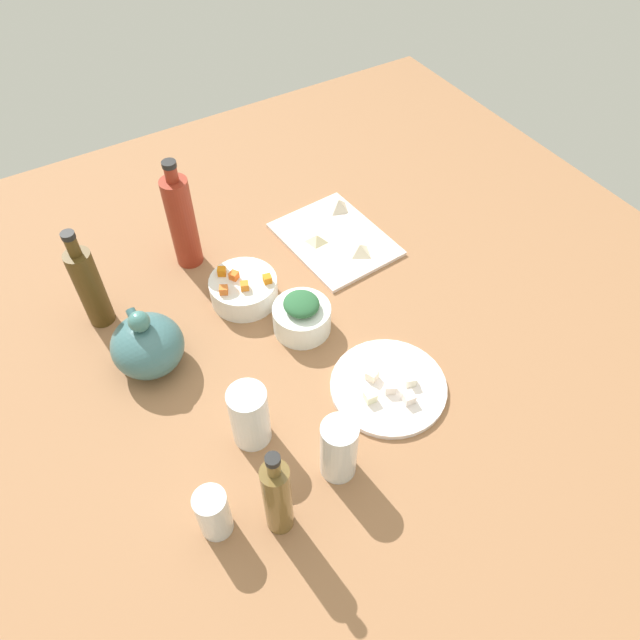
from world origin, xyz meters
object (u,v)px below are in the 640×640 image
bottle_1 (182,221)px  plate_tofu (388,387)px  drinking_glass_0 (339,449)px  teapot (147,345)px  bowl_carrots (244,289)px  cutting_board (335,239)px  bowl_greens (302,318)px  drinking_glass_2 (213,513)px  bottle_0 (277,497)px  drinking_glass_1 (250,416)px  bottle_2 (89,286)px

bottle_1 → plate_tofu: bearing=-160.6°
bottle_1 → drinking_glass_0: bottle_1 is taller
teapot → bowl_carrots: bearing=-75.0°
cutting_board → bowl_greens: 29.94cm
cutting_board → drinking_glass_2: size_ratio=2.63×
drinking_glass_0 → plate_tofu: bearing=-62.0°
teapot → bottle_1: bottle_1 is taller
bottle_0 → drinking_glass_2: 11.76cm
teapot → bottle_0: bottle_0 is taller
cutting_board → bottle_1: bearing=70.2°
plate_tofu → drinking_glass_1: (4.60, 28.66, 6.40)cm
bowl_carrots → drinking_glass_1: bearing=156.1°
bowl_carrots → bottle_0: bearing=160.3°
plate_tofu → bowl_greens: size_ratio=1.87×
plate_tofu → bottle_1: 60.62cm
bowl_greens → bottle_0: (-36.16, 25.14, 6.71)cm
cutting_board → bottle_2: size_ratio=1.15×
teapot → bottle_0: (-44.14, -6.66, 3.90)cm
bowl_greens → bottle_2: size_ratio=0.50×
bottle_0 → drinking_glass_0: bearing=-76.2°
bottle_0 → drinking_glass_1: size_ratio=1.67×
bottle_1 → drinking_glass_2: bearing=161.0°
bottle_2 → drinking_glass_2: bearing=-177.7°
bottle_0 → bottle_1: bearing=-10.2°
bowl_greens → bowl_carrots: bearing=25.2°
bowl_greens → drinking_glass_2: drinking_glass_2 is taller
plate_tofu → drinking_glass_1: size_ratio=1.70×
bottle_0 → bottle_1: (69.20, -12.42, 2.41)cm
cutting_board → bowl_greens: (-20.71, 21.45, 2.74)cm
bowl_greens → bottle_1: (33.03, 12.72, 9.12)cm
bowl_carrots → drinking_glass_2: bearing=148.7°
cutting_board → drinking_glass_1: drinking_glass_1 is taller
bowl_carrots → bottle_1: size_ratio=0.54×
plate_tofu → bowl_greens: (23.05, 7.06, 2.64)cm
drinking_glass_2 → drinking_glass_1: bearing=-46.0°
cutting_board → bottle_0: (-56.87, 46.60, 9.45)cm
bowl_greens → drinking_glass_1: bearing=130.5°
bottle_2 → drinking_glass_2: bottle_2 is taller
drinking_glass_1 → drinking_glass_0: bearing=-143.8°
cutting_board → bottle_0: size_ratio=1.25×
bottle_1 → drinking_glass_2: 68.39cm
bottle_1 → drinking_glass_1: bearing=170.2°
cutting_board → drinking_glass_0: size_ratio=2.06×
bottle_2 → drinking_glass_2: size_ratio=2.29×
teapot → bottle_1: 32.12cm
bowl_greens → drinking_glass_1: size_ratio=0.91×
bottle_0 → bottle_2: size_ratio=0.92×
plate_tofu → drinking_glass_0: drinking_glass_0 is taller
bottle_2 → drinking_glass_0: size_ratio=1.79×
plate_tofu → drinking_glass_1: 29.73cm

